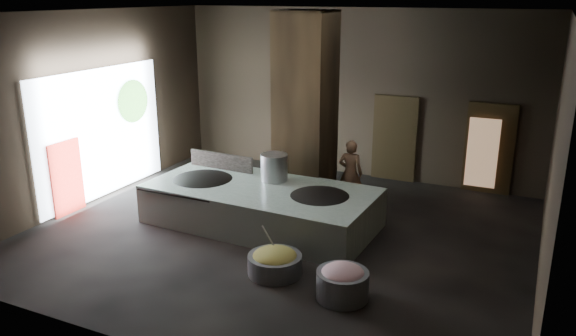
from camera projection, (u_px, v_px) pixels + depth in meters
The scene contains 28 objects.
floor at pixel (282, 234), 11.94m from camera, with size 10.00×9.00×0.10m, color black.
ceiling at pixel (281, 10), 10.56m from camera, with size 10.00×9.00×0.10m, color black.
back_wall at pixel (354, 93), 15.18m from camera, with size 10.00×0.10×4.50m, color black.
front_wall at pixel (130, 202), 7.32m from camera, with size 10.00×0.10×4.50m, color black.
left_wall at pixel (90, 108), 13.30m from camera, with size 0.10×9.00×4.50m, color black.
right_wall at pixel (558, 159), 9.21m from camera, with size 0.10×9.00×4.50m, color black.
pillar at pixel (305, 110), 13.02m from camera, with size 1.20×1.20×4.50m, color black.
hearth_platform at pixel (261, 205), 12.22m from camera, with size 4.91×2.35×0.85m, color #B5C9B8.
platform_cap at pixel (261, 189), 12.10m from camera, with size 4.81×2.31×0.03m, color black.
wok_left at pixel (203, 183), 12.66m from camera, with size 1.55×1.55×0.43m, color black.
wok_left_rim at pixel (203, 180), 12.64m from camera, with size 1.58×1.58×0.05m, color black.
wok_right at pixel (320, 200), 11.62m from camera, with size 1.44×1.44×0.41m, color black.
wok_right_rim at pixel (320, 197), 11.59m from camera, with size 1.47×1.47×0.05m, color black.
stock_pot at pixel (274, 168), 12.46m from camera, with size 0.60×0.60×0.64m, color #9FA1A7.
splash_guard at pixel (221, 162), 13.27m from camera, with size 1.71×0.06×0.43m, color black.
cook at pixel (350, 173), 13.22m from camera, with size 0.58×0.37×1.59m, color #9F7251.
veg_basin at pixel (275, 264), 10.10m from camera, with size 0.98×0.98×0.36m, color slate.
veg_fill at pixel (275, 256), 10.05m from camera, with size 0.80×0.80×0.25m, color #7D9C4B.
ladle at pixel (271, 241), 10.18m from camera, with size 0.03×0.03×0.77m, color #9FA1A7.
meat_basin at pixel (342, 285), 9.28m from camera, with size 0.87×0.87×0.48m, color slate.
meat_fill at pixel (343, 273), 9.22m from camera, with size 0.72×0.72×0.28m, color #CA798B.
doorway_near at pixel (395, 140), 14.96m from camera, with size 1.18×0.08×2.38m, color black.
doorway_near_glow at pixel (397, 142), 14.94m from camera, with size 0.82×0.04×1.94m, color #8C6647.
doorway_far at pixel (489, 150), 13.98m from camera, with size 1.18×0.08×2.38m, color black.
doorway_far_glow at pixel (482, 153), 13.93m from camera, with size 0.74×0.04×1.75m, color #8C6647.
left_opening at pixel (102, 133), 13.62m from camera, with size 0.04×4.20×3.10m, color white.
pavilion_sliver at pixel (67, 178), 12.70m from camera, with size 0.05×0.90×1.70m, color maroon.
tree_silhouette at pixel (133, 101), 14.35m from camera, with size 0.28×1.10×1.10m, color #194714.
Camera 1 is at (4.78, -9.88, 4.86)m, focal length 35.00 mm.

